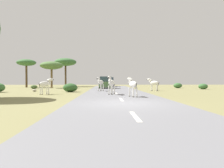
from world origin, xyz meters
The scene contains 20 objects.
ground_plane centered at (0.00, 0.00, 0.00)m, with size 90.00×90.00×0.00m, color olive.
road centered at (0.00, 0.00, 0.03)m, with size 6.00×64.00×0.05m, color slate.
lane_markings centered at (0.00, -1.00, 0.05)m, with size 0.16×56.00×0.01m.
zebra_0 centered at (-0.50, 6.70, 1.01)m, with size 0.80×1.65×1.61m.
zebra_1 centered at (-1.55, 12.31, 0.99)m, with size 0.90×1.57×1.57m.
zebra_2 centered at (-6.30, 7.50, 0.89)m, with size 1.13×1.38×1.50m.
zebra_3 centered at (4.67, 13.19, 0.91)m, with size 1.39×1.15×1.52m.
zebra_4 centered at (0.98, 4.11, 0.94)m, with size 0.71×1.54×1.49m.
car_0 centered at (-0.29, 29.10, 0.85)m, with size 2.08×4.37×1.74m.
car_1 centered at (-0.93, 20.19, 0.85)m, with size 2.19×4.42×1.74m.
tree_0 centered at (-8.80, 29.85, 4.74)m, with size 4.22×4.22×5.53m.
tree_1 centered at (-9.65, 22.64, 3.58)m, with size 3.64×3.64×4.25m.
tree_2 centered at (-14.52, 24.93, 4.18)m, with size 3.20×3.20×4.82m.
bush_0 centered at (-4.74, 11.22, 0.46)m, with size 1.53×1.38×0.92m, color #2D5628.
bush_2 centered at (-11.31, 19.24, 0.28)m, with size 0.93×0.84×0.56m, color #425B2D.
bush_3 centered at (10.48, 21.50, 0.40)m, with size 1.34×1.20×0.80m, color #386633.
bush_4 centered at (12.59, 17.43, 0.38)m, with size 1.28×1.15×0.77m, color #386633.
rock_0 centered at (-5.24, 15.46, 0.28)m, with size 0.74×0.73×0.56m, color #A89E8C.
rock_1 centered at (-6.37, 17.74, 0.29)m, with size 0.73×0.58×0.58m, color #A89E8C.
rock_2 centered at (-8.78, 12.00, 0.13)m, with size 0.42×0.40×0.26m, color #A89E8C.
Camera 1 is at (-1.00, -10.89, 1.27)m, focal length 33.16 mm.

